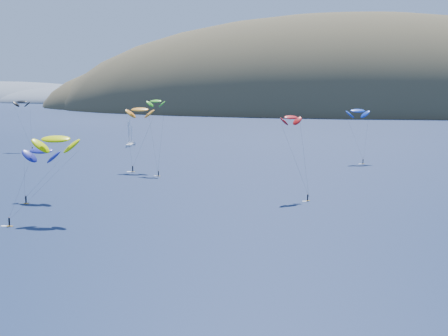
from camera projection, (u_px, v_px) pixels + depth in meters
island at (367, 121)px, 608.14m from camera, size 730.00×300.00×210.00m
headland at (14, 102)px, 884.25m from camera, size 460.00×250.00×60.00m
sailboat at (130, 144)px, 278.49m from camera, size 10.24×8.77×12.41m
kitesurfer_1 at (140, 110)px, 203.58m from camera, size 9.40×8.82×22.30m
kitesurfer_2 at (56, 139)px, 132.13m from camera, size 12.09×12.52×19.80m
kitesurfer_3 at (156, 101)px, 198.77m from camera, size 7.43×11.69×24.40m
kitesurfer_4 at (358, 111)px, 223.01m from camera, size 9.34×9.58×20.78m
kitesurfer_9 at (291, 118)px, 156.47m from camera, size 8.78×9.57×21.96m
kitesurfer_10 at (41, 151)px, 153.59m from camera, size 10.40×9.32×15.00m
kitesurfer_12 at (22, 102)px, 259.66m from camera, size 9.57×4.57×22.26m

